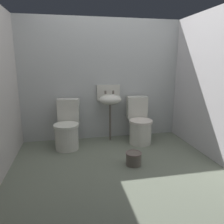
# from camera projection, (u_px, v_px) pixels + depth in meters

# --- Properties ---
(ground_plane) EXTENTS (3.24, 2.81, 0.08)m
(ground_plane) POSITION_uv_depth(u_px,v_px,m) (116.00, 170.00, 2.93)
(ground_plane) COLOR slate
(wall_back) EXTENTS (3.24, 0.10, 2.13)m
(wall_back) POSITION_uv_depth(u_px,v_px,m) (102.00, 80.00, 3.87)
(wall_back) COLOR #B8BCBB
(wall_back) RESTS_ON ground
(wall_right) EXTENTS (0.10, 2.61, 2.13)m
(wall_right) POSITION_uv_depth(u_px,v_px,m) (216.00, 86.00, 3.05)
(wall_right) COLOR #C0BCBF
(wall_right) RESTS_ON ground
(toilet_left) EXTENTS (0.47, 0.64, 0.78)m
(toilet_left) POSITION_uv_depth(u_px,v_px,m) (67.00, 128.00, 3.53)
(toilet_left) COLOR silver
(toilet_left) RESTS_ON ground
(toilet_right) EXTENTS (0.43, 0.62, 0.78)m
(toilet_right) POSITION_uv_depth(u_px,v_px,m) (139.00, 124.00, 3.77)
(toilet_right) COLOR silver
(toilet_right) RESTS_ON ground
(sink) EXTENTS (0.42, 0.35, 0.99)m
(sink) POSITION_uv_depth(u_px,v_px,m) (110.00, 99.00, 3.76)
(sink) COLOR #60574E
(sink) RESTS_ON ground
(bucket) EXTENTS (0.23, 0.23, 0.18)m
(bucket) POSITION_uv_depth(u_px,v_px,m) (134.00, 158.00, 2.96)
(bucket) COLOR #60574E
(bucket) RESTS_ON ground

